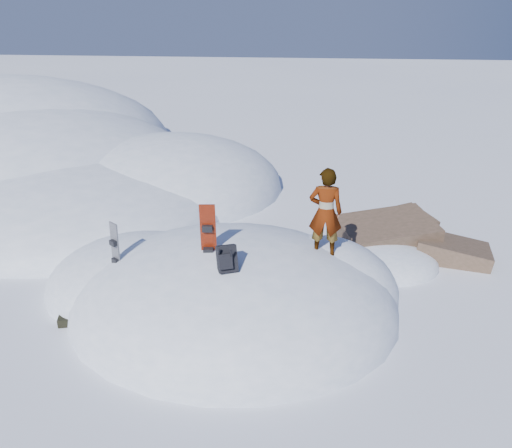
# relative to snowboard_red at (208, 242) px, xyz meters

# --- Properties ---
(ground) EXTENTS (120.00, 120.00, 0.00)m
(ground) POSITION_rel_snowboard_red_xyz_m (0.41, 0.31, -1.67)
(ground) COLOR white
(ground) RESTS_ON ground
(snow_mound) EXTENTS (8.00, 6.00, 3.00)m
(snow_mound) POSITION_rel_snowboard_red_xyz_m (0.24, 0.55, -1.67)
(snow_mound) COLOR white
(snow_mound) RESTS_ON ground
(snow_ridge) EXTENTS (21.50, 18.50, 6.40)m
(snow_ridge) POSITION_rel_snowboard_red_xyz_m (-10.02, 10.16, -1.67)
(snow_ridge) COLOR white
(snow_ridge) RESTS_ON ground
(rock_outcrop) EXTENTS (4.68, 4.41, 1.68)m
(rock_outcrop) POSITION_rel_snowboard_red_xyz_m (4.13, 3.32, -1.66)
(rock_outcrop) COLOR brown
(rock_outcrop) RESTS_ON ground
(snowboard_red) EXTENTS (0.33, 0.25, 1.66)m
(snowboard_red) POSITION_rel_snowboard_red_xyz_m (0.00, 0.00, 0.00)
(snowboard_red) COLOR #BB280A
(snowboard_red) RESTS_ON snow_mound
(snowboard_dark) EXTENTS (0.25, 0.25, 1.38)m
(snowboard_dark) POSITION_rel_snowboard_red_xyz_m (-2.01, 0.10, -0.43)
(snowboard_dark) COLOR black
(snowboard_dark) RESTS_ON snow_mound
(backpack) EXTENTS (0.49, 0.55, 0.60)m
(backpack) POSITION_rel_snowboard_red_xyz_m (0.47, -0.63, -0.03)
(backpack) COLOR black
(backpack) RESTS_ON snow_mound
(gear_pile) EXTENTS (0.86, 0.66, 0.22)m
(gear_pile) POSITION_rel_snowboard_red_xyz_m (-2.65, -0.59, -1.56)
(gear_pile) COLOR black
(gear_pile) RESTS_ON ground
(person) EXTENTS (0.69, 0.46, 1.88)m
(person) POSITION_rel_snowboard_red_xyz_m (2.28, 0.74, 0.44)
(person) COLOR slate
(person) RESTS_ON snow_mound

